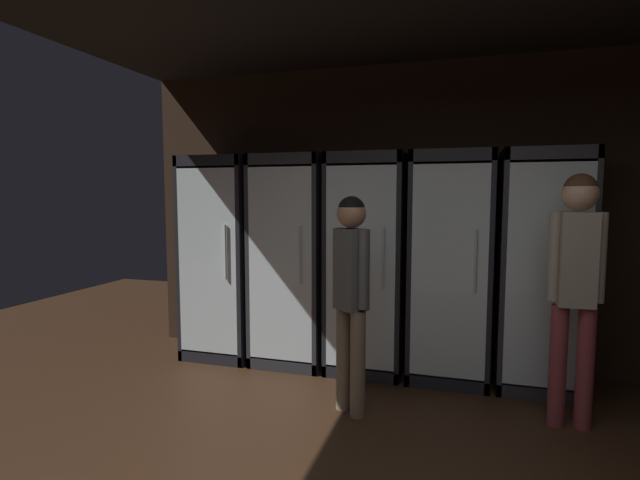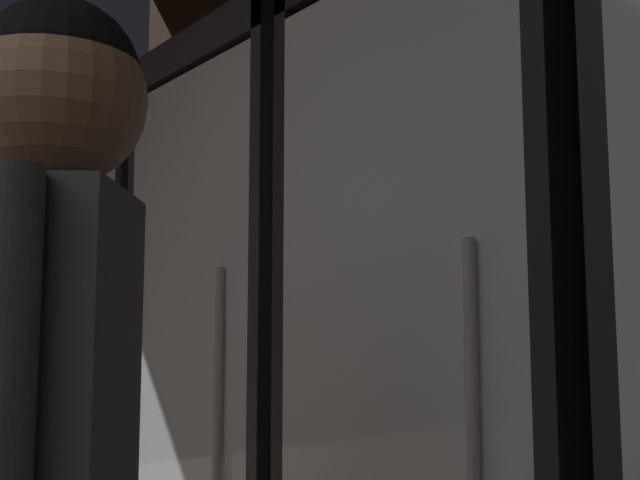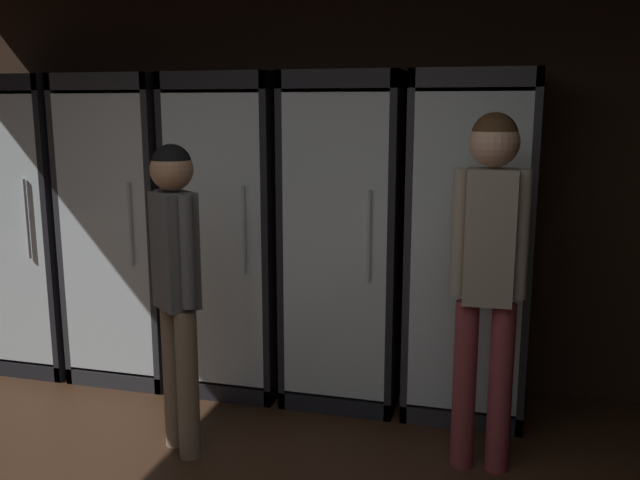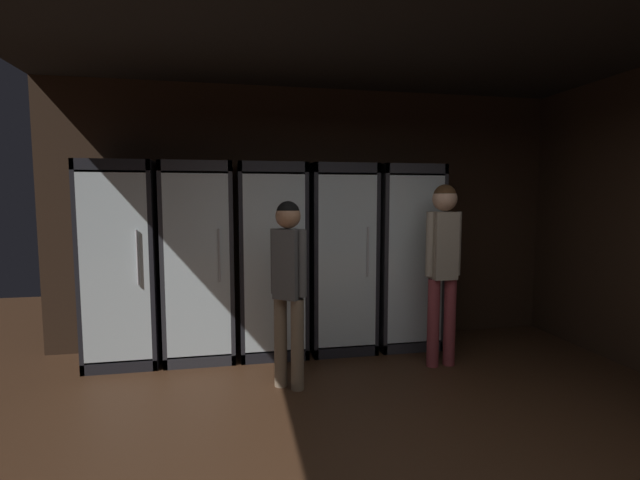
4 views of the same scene
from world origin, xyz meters
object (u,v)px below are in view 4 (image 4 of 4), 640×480
at_px(cooler_far_left, 124,265).
at_px(cooler_right, 339,259).
at_px(shopper_far, 443,255).
at_px(cooler_center, 272,260).
at_px(cooler_far_right, 403,258).
at_px(shopper_near, 288,276).
at_px(cooler_left, 200,263).

distance_m(cooler_far_left, cooler_right, 2.16).
bearing_deg(shopper_far, cooler_center, 155.01).
bearing_deg(cooler_right, cooler_far_left, -179.98).
bearing_deg(cooler_far_right, shopper_far, -81.04).
bearing_deg(cooler_far_right, cooler_right, 179.94).
bearing_deg(shopper_near, cooler_far_right, 34.45).
distance_m(cooler_right, shopper_far, 1.11).
height_order(cooler_far_left, cooler_right, same).
bearing_deg(cooler_far_left, shopper_near, -32.30).
height_order(cooler_right, shopper_far, cooler_right).
xyz_separation_m(cooler_center, shopper_far, (1.55, -0.72, 0.11)).
bearing_deg(cooler_left, cooler_right, 0.01).
relative_size(cooler_far_left, cooler_right, 1.00).
bearing_deg(shopper_far, cooler_left, 162.32).
relative_size(cooler_far_left, shopper_near, 1.23).
bearing_deg(cooler_far_left, cooler_right, 0.02).
bearing_deg(shopper_near, cooler_far_left, 147.70).
xyz_separation_m(cooler_left, cooler_center, (0.72, -0.00, 0.01)).
bearing_deg(cooler_center, cooler_left, 179.95).
relative_size(cooler_far_left, shopper_far, 1.13).
bearing_deg(cooler_center, cooler_far_left, 180.00).
bearing_deg(shopper_far, shopper_near, -171.52).
xyz_separation_m(cooler_center, cooler_right, (0.72, 0.00, -0.01)).
distance_m(shopper_near, shopper_far, 1.52).
xyz_separation_m(cooler_center, cooler_far_right, (1.44, 0.00, -0.01)).
bearing_deg(cooler_center, cooler_right, 0.07).
bearing_deg(cooler_left, cooler_far_left, -179.95).
bearing_deg(cooler_far_left, cooler_far_right, 0.00).
height_order(cooler_center, shopper_near, cooler_center).
relative_size(cooler_left, shopper_far, 1.13).
distance_m(cooler_left, shopper_near, 1.23).
bearing_deg(cooler_far_right, shopper_near, -145.55).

